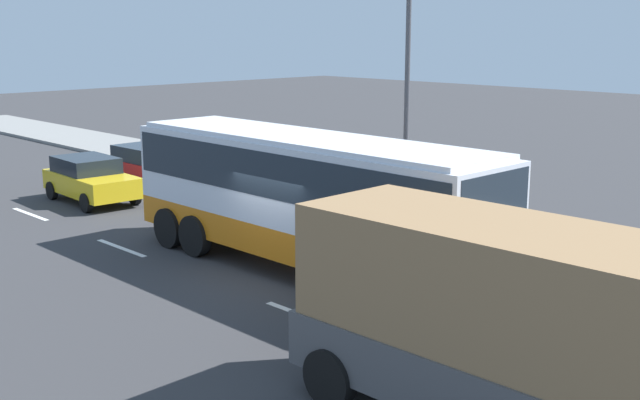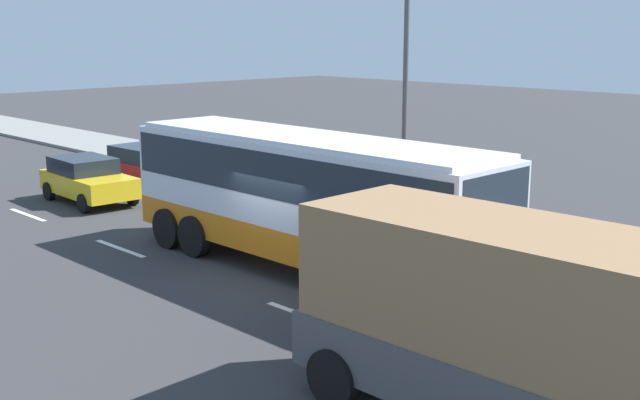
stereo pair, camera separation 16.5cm
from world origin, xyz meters
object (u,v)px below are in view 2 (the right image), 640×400
cargo_truck (546,335)px  car_red_compact (145,164)px  pedestrian_near_curb (384,176)px  street_lamp (410,81)px  car_yellow_taxi (88,179)px  coach_bus (306,188)px

cargo_truck → car_red_compact: size_ratio=1.86×
pedestrian_near_curb → street_lamp: bearing=-118.7°
car_red_compact → cargo_truck: bearing=-19.5°
car_yellow_taxi → street_lamp: (9.29, 5.99, 3.50)m
coach_bus → street_lamp: size_ratio=1.48×
car_yellow_taxi → street_lamp: bearing=35.6°
cargo_truck → car_yellow_taxi: size_ratio=2.01×
cargo_truck → car_yellow_taxi: cargo_truck is taller
coach_bus → street_lamp: (-1.82, 6.16, 2.22)m
cargo_truck → pedestrian_near_curb: size_ratio=5.47×
coach_bus → car_yellow_taxi: size_ratio=2.64×
street_lamp → cargo_truck: bearing=-43.0°
coach_bus → pedestrian_near_curb: bearing=116.6°
coach_bus → car_red_compact: 13.16m
cargo_truck → street_lamp: size_ratio=1.13×
car_red_compact → car_yellow_taxi: size_ratio=1.09×
car_red_compact → car_yellow_taxi: 3.62m
coach_bus → car_red_compact: size_ratio=2.43×
car_red_compact → street_lamp: (10.81, 2.71, 3.55)m
car_red_compact → street_lamp: 11.70m
cargo_truck → pedestrian_near_curb: bearing=137.8°
cargo_truck → coach_bus: bearing=156.6°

